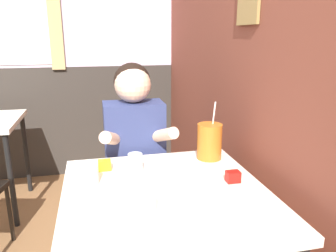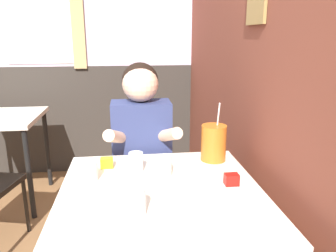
% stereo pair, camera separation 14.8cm
% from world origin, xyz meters
% --- Properties ---
extents(brick_wall_right, '(0.08, 4.47, 2.70)m').
position_xyz_m(brick_wall_right, '(1.20, 1.23, 1.35)').
color(brick_wall_right, brown).
rests_on(brick_wall_right, ground_plane).
extents(back_wall, '(5.34, 0.09, 2.70)m').
position_xyz_m(back_wall, '(-0.01, 2.50, 1.36)').
color(back_wall, silver).
rests_on(back_wall, ground_plane).
extents(main_table, '(0.85, 0.88, 0.76)m').
position_xyz_m(main_table, '(0.65, 0.38, 0.69)').
color(main_table, beige).
rests_on(main_table, ground_plane).
extents(person_seated, '(0.42, 0.41, 1.25)m').
position_xyz_m(person_seated, '(0.59, 0.98, 0.66)').
color(person_seated, navy).
rests_on(person_seated, ground_plane).
extents(cocktail_pitcher, '(0.13, 0.13, 0.31)m').
position_xyz_m(cocktail_pitcher, '(0.95, 0.70, 0.86)').
color(cocktail_pitcher, '#C6661E').
rests_on(cocktail_pitcher, main_table).
extents(glass_near_pitcher, '(0.07, 0.07, 0.09)m').
position_xyz_m(glass_near_pitcher, '(0.55, 0.60, 0.81)').
color(glass_near_pitcher, silver).
rests_on(glass_near_pitcher, main_table).
extents(glass_center, '(0.07, 0.07, 0.09)m').
position_xyz_m(glass_center, '(0.68, 0.54, 0.81)').
color(glass_center, silver).
rests_on(glass_center, main_table).
extents(glass_far_side, '(0.08, 0.08, 0.09)m').
position_xyz_m(glass_far_side, '(0.34, 0.52, 0.81)').
color(glass_far_side, silver).
rests_on(glass_far_side, main_table).
extents(glass_by_brick, '(0.07, 0.07, 0.10)m').
position_xyz_m(glass_by_brick, '(0.54, 0.21, 0.82)').
color(glass_by_brick, silver).
rests_on(glass_by_brick, main_table).
extents(condiment_ketchup, '(0.06, 0.04, 0.05)m').
position_xyz_m(condiment_ketchup, '(0.95, 0.40, 0.79)').
color(condiment_ketchup, '#B7140F').
rests_on(condiment_ketchup, main_table).
extents(condiment_mustard, '(0.06, 0.04, 0.05)m').
position_xyz_m(condiment_mustard, '(0.41, 0.66, 0.79)').
color(condiment_mustard, yellow).
rests_on(condiment_mustard, main_table).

